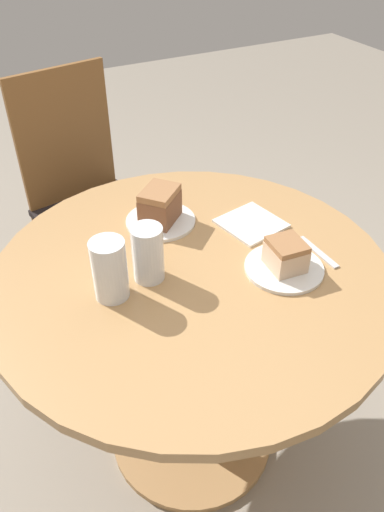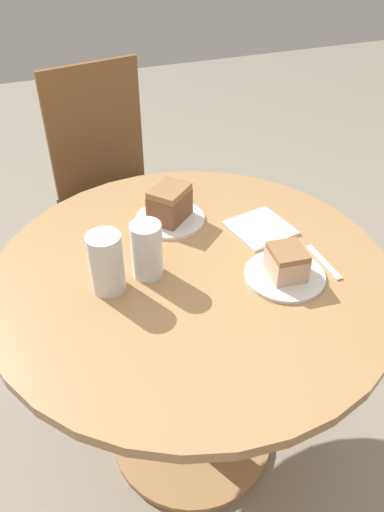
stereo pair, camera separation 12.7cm
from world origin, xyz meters
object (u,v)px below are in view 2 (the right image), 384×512
object	(u,v)px
glass_lemonade	(147,252)
plate_near	(285,275)
plate_far	(170,219)
glass_water	(107,266)
cake_slice_far	(170,203)
cake_slice_near	(287,262)
chair	(115,192)

from	to	relation	value
glass_lemonade	plate_near	bearing A→B (deg)	-22.78
plate_far	glass_water	xyz separation A→B (m)	(-0.23, -0.23, 0.07)
plate_far	cake_slice_far	xyz separation A→B (m)	(0.00, 0.00, 0.05)
glass_water	plate_far	bearing A→B (deg)	44.92
plate_far	cake_slice_near	size ratio (longest dim) A/B	2.03
plate_near	glass_water	xyz separation A→B (m)	(-0.43, 0.11, 0.07)
plate_near	glass_lemonade	xyz separation A→B (m)	(-0.32, 0.13, 0.06)
glass_lemonade	cake_slice_far	bearing A→B (deg)	58.56
plate_near	plate_far	bearing A→B (deg)	119.04
plate_far	glass_water	world-z (taller)	glass_water
chair	plate_far	bearing A→B (deg)	-97.52
cake_slice_near	glass_water	distance (m)	0.44
chair	cake_slice_far	distance (m)	0.73
plate_near	plate_far	xyz separation A→B (m)	(-0.19, 0.34, 0.00)
glass_lemonade	plate_far	bearing A→B (deg)	58.56
plate_far	glass_water	bearing A→B (deg)	-135.08
chair	glass_water	size ratio (longest dim) A/B	6.36
chair	cake_slice_near	world-z (taller)	chair
chair	glass_lemonade	distance (m)	0.93
plate_near	glass_lemonade	size ratio (longest dim) A/B	1.37
cake_slice_far	chair	bearing A→B (deg)	93.15
plate_near	glass_water	distance (m)	0.44
chair	cake_slice_near	bearing A→B (deg)	-87.89
glass_water	cake_slice_near	bearing A→B (deg)	-14.58
plate_near	cake_slice_far	bearing A→B (deg)	119.04
plate_near	plate_far	distance (m)	0.39
cake_slice_near	cake_slice_far	distance (m)	0.39
chair	plate_far	world-z (taller)	chair
cake_slice_near	cake_slice_far	world-z (taller)	cake_slice_far
chair	plate_far	size ratio (longest dim) A/B	4.90
glass_lemonade	glass_water	size ratio (longest dim) A/B	0.95
plate_far	glass_lemonade	xyz separation A→B (m)	(-0.13, -0.21, 0.06)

